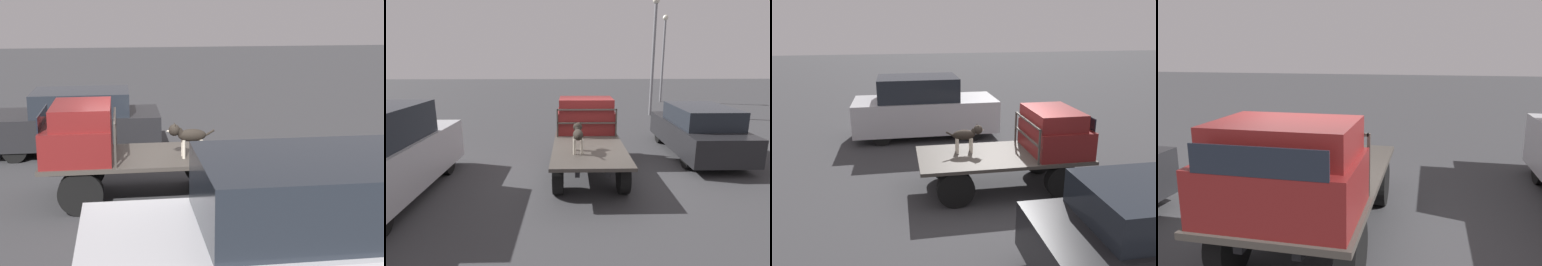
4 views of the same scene
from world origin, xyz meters
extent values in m
plane|color=#38383A|center=(0.00, 0.00, 0.00)|extent=(80.00, 80.00, 0.00)
cylinder|color=black|center=(1.25, 0.77, 0.42)|extent=(0.83, 0.24, 0.83)
cylinder|color=black|center=(1.25, -0.77, 0.42)|extent=(0.83, 0.24, 0.83)
cylinder|color=black|center=(-1.25, 0.77, 0.42)|extent=(0.83, 0.24, 0.83)
cylinder|color=black|center=(-1.25, -0.77, 0.42)|extent=(0.83, 0.24, 0.83)
cube|color=black|center=(0.00, 0.32, 0.72)|extent=(3.72, 0.10, 0.18)
cube|color=black|center=(0.00, -0.32, 0.72)|extent=(3.72, 0.10, 0.18)
cube|color=#3D3833|center=(0.00, 0.00, 0.85)|extent=(4.05, 1.86, 0.08)
cube|color=maroon|center=(1.32, 0.00, 1.22)|extent=(1.30, 1.74, 0.65)
cube|color=maroon|center=(1.22, 0.00, 1.75)|extent=(1.11, 1.60, 0.40)
cube|color=black|center=(1.96, 0.00, 1.69)|extent=(0.02, 1.42, 0.30)
cube|color=#3D3833|center=(0.60, 0.85, 1.30)|extent=(0.04, 0.04, 0.82)
cube|color=#3D3833|center=(0.60, -0.85, 1.30)|extent=(0.04, 0.04, 0.82)
cube|color=#3D3833|center=(0.60, 0.00, 1.69)|extent=(0.04, 1.70, 0.04)
cube|color=#3D3833|center=(0.60, 0.00, 1.30)|extent=(0.04, 1.70, 0.04)
cylinder|color=beige|center=(-0.71, 0.38, 1.07)|extent=(0.06, 0.06, 0.36)
cylinder|color=beige|center=(-0.71, 0.20, 1.07)|extent=(0.06, 0.06, 0.36)
cylinder|color=beige|center=(-1.05, 0.38, 1.07)|extent=(0.06, 0.06, 0.36)
cylinder|color=beige|center=(-1.05, 0.20, 1.07)|extent=(0.06, 0.06, 0.36)
ellipsoid|color=black|center=(-0.88, 0.29, 1.33)|extent=(0.55, 0.25, 0.25)
sphere|color=beige|center=(-0.73, 0.29, 1.29)|extent=(0.11, 0.11, 0.11)
cylinder|color=black|center=(-0.65, 0.29, 1.40)|extent=(0.17, 0.13, 0.17)
sphere|color=black|center=(-0.54, 0.29, 1.45)|extent=(0.23, 0.23, 0.23)
cone|color=beige|center=(-0.44, 0.29, 1.43)|extent=(0.12, 0.12, 0.12)
cone|color=black|center=(-0.55, 0.35, 1.54)|extent=(0.06, 0.08, 0.10)
cone|color=black|center=(-0.55, 0.23, 1.54)|extent=(0.06, 0.08, 0.10)
cylinder|color=black|center=(-1.21, 0.29, 1.36)|extent=(0.24, 0.04, 0.16)
cylinder|color=black|center=(3.10, -2.90, 0.30)|extent=(0.60, 0.20, 0.60)
cylinder|color=black|center=(3.10, -4.51, 0.30)|extent=(0.60, 0.20, 0.60)
cylinder|color=black|center=(0.32, -2.90, 0.30)|extent=(0.60, 0.20, 0.60)
cylinder|color=black|center=(0.32, -4.51, 0.30)|extent=(0.60, 0.20, 0.60)
cube|color=black|center=(1.71, -3.70, 0.66)|extent=(4.47, 1.88, 0.80)
cube|color=#1E232B|center=(1.49, -3.70, 1.35)|extent=(2.46, 1.70, 0.58)
cylinder|color=black|center=(-2.99, 3.88, 0.30)|extent=(0.60, 0.20, 0.60)
cube|color=#1E232B|center=(-1.71, 4.76, 1.74)|extent=(2.71, 1.84, 0.79)
camera|label=1|loc=(0.48, 10.26, 3.78)|focal=50.00mm
camera|label=2|loc=(-7.84, 0.45, 3.11)|focal=28.00mm
camera|label=3|loc=(-2.40, -8.20, 3.97)|focal=35.00mm
camera|label=4|loc=(5.08, 1.57, 2.71)|focal=35.00mm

